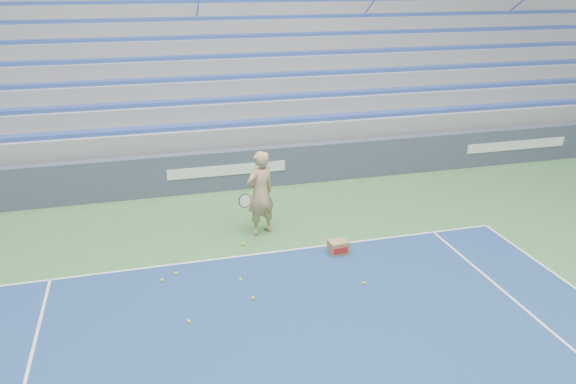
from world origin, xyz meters
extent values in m
cube|color=white|center=(0.00, 11.88, 0.01)|extent=(10.97, 0.05, 0.00)
cube|color=#3C465C|center=(0.00, 15.88, 0.55)|extent=(30.00, 0.30, 1.10)
cube|color=white|center=(0.00, 15.72, 0.60)|extent=(3.20, 0.02, 0.28)
cube|color=white|center=(9.00, 15.72, 0.60)|extent=(3.40, 0.02, 0.28)
cube|color=gray|center=(0.00, 20.43, 0.55)|extent=(30.00, 8.50, 1.10)
cube|color=gray|center=(0.00, 20.43, 1.35)|extent=(30.00, 8.50, 0.50)
cube|color=#2D4AA2|center=(0.00, 16.56, 1.66)|extent=(29.60, 0.42, 0.11)
cube|color=gray|center=(0.00, 20.86, 1.85)|extent=(30.00, 7.65, 0.50)
cube|color=#2D4AA2|center=(0.00, 17.41, 2.16)|extent=(29.60, 0.42, 0.11)
cube|color=gray|center=(0.00, 21.28, 2.35)|extent=(30.00, 6.80, 0.50)
cube|color=#2D4AA2|center=(0.00, 18.26, 2.66)|extent=(29.60, 0.42, 0.11)
cube|color=gray|center=(0.00, 21.71, 2.85)|extent=(30.00, 5.95, 0.50)
cube|color=#2D4AA2|center=(0.00, 19.11, 3.16)|extent=(29.60, 0.42, 0.11)
cube|color=gray|center=(0.00, 22.13, 3.35)|extent=(30.00, 5.10, 0.50)
cube|color=#2D4AA2|center=(0.00, 19.96, 3.66)|extent=(29.60, 0.42, 0.11)
cube|color=gray|center=(0.00, 22.56, 3.85)|extent=(30.00, 4.25, 0.50)
cube|color=#2D4AA2|center=(0.00, 20.81, 4.15)|extent=(29.60, 0.42, 0.11)
cube|color=gray|center=(0.00, 22.98, 4.35)|extent=(30.00, 3.40, 0.50)
cube|color=#2D4AA2|center=(0.00, 21.66, 4.65)|extent=(29.60, 0.42, 0.11)
cube|color=gray|center=(0.00, 24.98, 3.65)|extent=(31.00, 0.40, 7.30)
cylinder|color=blue|center=(0.00, 20.43, 4.60)|extent=(0.05, 8.53, 5.04)
cylinder|color=blue|center=(6.00, 20.43, 4.60)|extent=(0.05, 8.53, 5.04)
cylinder|color=blue|center=(12.00, 20.43, 4.60)|extent=(0.05, 8.53, 5.04)
imported|color=tan|center=(0.30, 12.91, 0.98)|extent=(0.84, 0.71, 1.95)
cylinder|color=black|center=(-0.05, 12.66, 0.95)|extent=(0.12, 0.27, 0.08)
cylinder|color=beige|center=(-0.15, 12.38, 1.05)|extent=(0.29, 0.16, 0.28)
torus|color=black|center=(-0.15, 12.38, 1.05)|extent=(0.31, 0.18, 0.30)
cube|color=#977349|center=(1.65, 11.47, 0.15)|extent=(0.42, 0.33, 0.30)
cube|color=#B21E19|center=(1.65, 11.32, 0.15)|extent=(0.32, 0.04, 0.14)
sphere|color=#C8E32E|center=(1.70, 10.15, 0.03)|extent=(0.07, 0.07, 0.07)
sphere|color=#C8E32E|center=(-0.46, 10.18, 0.03)|extent=(0.07, 0.07, 0.07)
sphere|color=#C8E32E|center=(-1.66, 9.75, 0.03)|extent=(0.07, 0.07, 0.07)
sphere|color=#C8E32E|center=(-2.02, 11.26, 0.03)|extent=(0.07, 0.07, 0.07)
sphere|color=#C8E32E|center=(-0.56, 10.90, 0.03)|extent=(0.07, 0.07, 0.07)
sphere|color=#C8E32E|center=(-0.23, 12.38, 0.03)|extent=(0.07, 0.07, 0.07)
sphere|color=#C8E32E|center=(-1.74, 11.46, 0.03)|extent=(0.07, 0.07, 0.07)
camera|label=1|loc=(-2.14, 1.53, 5.55)|focal=35.00mm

